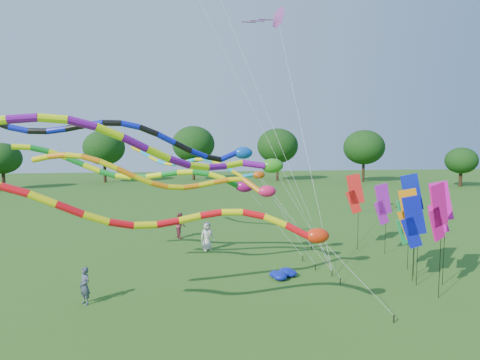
{
  "coord_description": "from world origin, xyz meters",
  "views": [
    {
      "loc": [
        -4.72,
        -14.54,
        6.56
      ],
      "look_at": [
        -2.01,
        4.64,
        4.8
      ],
      "focal_mm": 30.0,
      "sensor_mm": 36.0,
      "label": 1
    }
  ],
  "objects": [
    {
      "name": "ground",
      "position": [
        0.0,
        0.0,
        0.0
      ],
      "size": [
        160.0,
        160.0,
        0.0
      ],
      "primitive_type": "plane",
      "color": "#225516",
      "rests_on": "ground"
    },
    {
      "name": "tree_ring",
      "position": [
        6.73,
        2.25,
        5.61
      ],
      "size": [
        115.29,
        119.34,
        9.53
      ],
      "color": "#382314",
      "rests_on": "ground"
    },
    {
      "name": "tube_kite_red",
      "position": [
        -4.12,
        -1.25,
        4.0
      ],
      "size": [
        13.46,
        1.33,
        6.04
      ],
      "rotation": [
        0.0,
        0.0,
        0.0
      ],
      "color": "black",
      "rests_on": "ground"
    },
    {
      "name": "tube_kite_orange",
      "position": [
        -4.58,
        4.07,
        4.9
      ],
      "size": [
        13.52,
        1.22,
        6.72
      ],
      "rotation": [
        0.0,
        0.0,
        -0.02
      ],
      "color": "black",
      "rests_on": "ground"
    },
    {
      "name": "tube_kite_purple",
      "position": [
        -5.21,
        0.11,
        6.28
      ],
      "size": [
        14.64,
        4.95,
        8.06
      ],
      "rotation": [
        0.0,
        0.0,
        0.33
      ],
      "color": "black",
      "rests_on": "ground"
    },
    {
      "name": "tube_kite_blue",
      "position": [
        -5.73,
        3.72,
        6.65
      ],
      "size": [
        14.39,
        2.13,
        8.13
      ],
      "rotation": [
        0.0,
        0.0,
        0.16
      ],
      "color": "black",
      "rests_on": "ground"
    },
    {
      "name": "tube_kite_cyan",
      "position": [
        -3.13,
        11.96,
        5.09
      ],
      "size": [
        11.28,
        5.8,
        6.83
      ],
      "rotation": [
        0.0,
        0.0,
        -0.43
      ],
      "color": "black",
      "rests_on": "ground"
    },
    {
      "name": "tube_kite_green",
      "position": [
        -5.64,
        6.76,
        4.96
      ],
      "size": [
        14.69,
        1.34,
        7.12
      ],
      "rotation": [
        0.0,
        0.0,
        0.0
      ],
      "color": "black",
      "rests_on": "ground"
    },
    {
      "name": "delta_kite_high_c",
      "position": [
        1.16,
        10.61,
        14.4
      ],
      "size": [
        3.6,
        7.46,
        15.64
      ],
      "rotation": [
        0.0,
        0.0,
        0.35
      ],
      "color": "black",
      "rests_on": "ground"
    },
    {
      "name": "banner_pole_magenta_a",
      "position": [
        5.75,
        0.61,
        3.72
      ],
      "size": [
        1.13,
        0.41,
        4.99
      ],
      "rotation": [
        0.0,
        0.0,
        0.29
      ],
      "color": "black",
      "rests_on": "ground"
    },
    {
      "name": "banner_pole_red",
      "position": [
        5.67,
        8.62,
        3.49
      ],
      "size": [
        1.12,
        0.47,
        4.76
      ],
      "rotation": [
        0.0,
        0.0,
        -0.35
      ],
      "color": "black",
      "rests_on": "ground"
    },
    {
      "name": "banner_pole_magenta_b",
      "position": [
        6.92,
        2.17,
        3.63
      ],
      "size": [
        1.12,
        0.45,
        4.89
      ],
      "rotation": [
        0.0,
        0.0,
        -0.33
      ],
      "color": "black",
      "rests_on": "ground"
    },
    {
      "name": "banner_pole_blue_a",
      "position": [
        5.69,
        2.29,
        2.99
      ],
      "size": [
        1.14,
        0.37,
        4.25
      ],
      "rotation": [
        0.0,
        0.0,
        -0.25
      ],
      "color": "black",
      "rests_on": "ground"
    },
    {
      "name": "banner_pole_green",
      "position": [
        6.58,
        4.45,
        2.58
      ],
      "size": [
        1.16,
        0.27,
        3.84
      ],
      "rotation": [
        0.0,
        0.0,
        0.16
      ],
      "color": "black",
      "rests_on": "ground"
    },
    {
      "name": "banner_pole_orange",
      "position": [
        5.87,
        2.93,
        3.22
      ],
      "size": [
        1.1,
        0.54,
        4.48
      ],
      "rotation": [
        0.0,
        0.0,
        -0.41
      ],
      "color": "black",
      "rests_on": "ground"
    },
    {
      "name": "banner_pole_violet",
      "position": [
        6.85,
        7.36,
        3.02
      ],
      "size": [
        1.16,
        0.18,
        4.27
      ],
      "rotation": [
        0.0,
        0.0,
        0.08
      ],
      "color": "black",
      "rests_on": "ground"
    },
    {
      "name": "banner_pole_blue_b",
      "position": [
        6.29,
        3.52,
        3.87
      ],
      "size": [
        1.14,
        0.39,
        5.14
      ],
      "rotation": [
        0.0,
        0.0,
        -0.27
      ],
      "color": "black",
      "rests_on": "ground"
    },
    {
      "name": "blue_nylon_heap",
      "position": [
        0.14,
        4.15,
        0.21
      ],
      "size": [
        1.24,
        1.26,
        0.47
      ],
      "color": "#0B1A9A",
      "rests_on": "ground"
    },
    {
      "name": "person_a",
      "position": [
        -3.34,
        9.74,
        0.89
      ],
      "size": [
        1.02,
        0.85,
        1.77
      ],
      "primitive_type": "imported",
      "rotation": [
        0.0,
        0.0,
        0.39
      ],
      "color": "beige",
      "rests_on": "ground"
    },
    {
      "name": "person_b",
      "position": [
        -8.78,
        2.09,
        0.77
      ],
      "size": [
        0.66,
        0.66,
        1.55
      ],
      "primitive_type": "imported",
      "rotation": [
        0.0,
        0.0,
        -0.81
      ],
      "color": "#3E4656",
      "rests_on": "ground"
    },
    {
      "name": "person_c",
      "position": [
        -5.01,
        13.34,
        0.88
      ],
      "size": [
        0.89,
        1.02,
        1.76
      ],
      "primitive_type": "imported",
      "rotation": [
        0.0,
        0.0,
        1.87
      ],
      "color": "maroon",
      "rests_on": "ground"
    }
  ]
}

